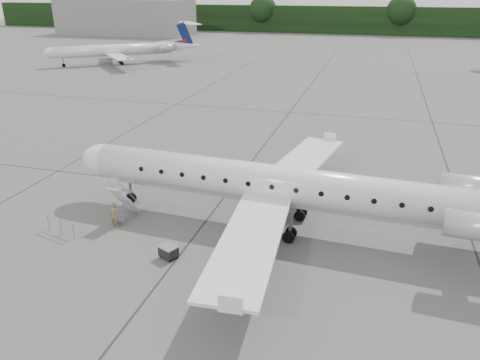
% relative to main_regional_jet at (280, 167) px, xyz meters
% --- Properties ---
extents(ground, '(320.00, 320.00, 0.00)m').
position_rel_main_regional_jet_xyz_m(ground, '(0.69, -2.79, -3.94)').
color(ground, '#5A5A58').
rests_on(ground, ground).
extents(treeline, '(260.00, 4.00, 8.00)m').
position_rel_main_regional_jet_xyz_m(treeline, '(0.69, 127.21, 0.06)').
color(treeline, black).
rests_on(treeline, ground).
extents(terminal_building, '(40.00, 14.00, 10.00)m').
position_rel_main_regional_jet_xyz_m(terminal_building, '(-69.31, 107.21, 1.06)').
color(terminal_building, slate).
rests_on(terminal_building, ground).
extents(main_regional_jet, '(31.98, 23.90, 7.88)m').
position_rel_main_regional_jet_xyz_m(main_regional_jet, '(0.00, 0.00, 0.00)').
color(main_regional_jet, silver).
rests_on(main_regional_jet, ground).
extents(airstair, '(0.97, 2.15, 2.47)m').
position_rel_main_regional_jet_xyz_m(airstair, '(-9.49, -1.64, -2.70)').
color(airstair, silver).
rests_on(airstair, ground).
extents(passenger, '(0.68, 0.55, 1.62)m').
position_rel_main_regional_jet_xyz_m(passenger, '(-9.57, -2.84, -3.13)').
color(passenger, olive).
rests_on(passenger, ground).
extents(safety_railing, '(2.15, 0.63, 1.00)m').
position_rel_main_regional_jet_xyz_m(safety_railing, '(-12.17, -4.53, -3.44)').
color(safety_railing, gray).
rests_on(safety_railing, ground).
extents(baggage_cart, '(1.12, 1.03, 0.78)m').
position_rel_main_regional_jet_xyz_m(baggage_cart, '(-4.95, -5.18, -3.55)').
color(baggage_cart, black).
rests_on(baggage_cart, ground).
extents(bg_regional_left, '(33.83, 32.41, 7.20)m').
position_rel_main_regional_jet_xyz_m(bg_regional_left, '(-42.66, 54.47, -0.34)').
color(bg_regional_left, silver).
rests_on(bg_regional_left, ground).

